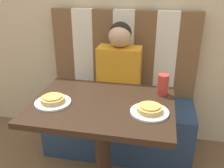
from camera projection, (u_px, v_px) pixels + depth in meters
booth_seat at (119, 125)px, 2.21m from camera, size 1.25×0.50×0.48m
booth_backrest at (124, 53)px, 2.17m from camera, size 1.25×0.07×0.73m
dining_table at (102, 121)px, 1.52m from camera, size 0.84×0.62×0.77m
person at (119, 65)px, 1.99m from camera, size 0.34×0.20×0.67m
plate_left at (53, 102)px, 1.46m from camera, size 0.21×0.21×0.01m
plate_right at (149, 112)px, 1.36m from camera, size 0.21×0.21×0.01m
pizza_left at (53, 99)px, 1.45m from camera, size 0.14×0.14×0.04m
pizza_right at (150, 108)px, 1.35m from camera, size 0.14×0.14×0.04m
drinking_cup at (163, 85)px, 1.55m from camera, size 0.07×0.07×0.13m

